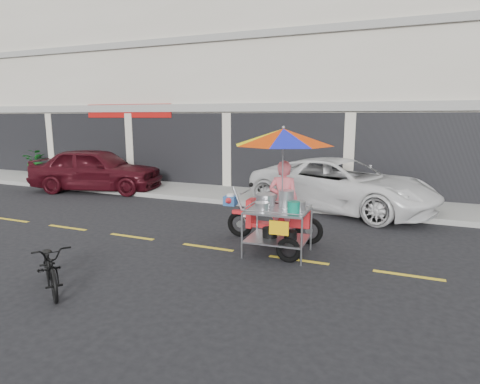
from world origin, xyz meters
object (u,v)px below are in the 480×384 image
at_px(maroon_sedan, 97,169).
at_px(white_pickup, 342,185).
at_px(food_vendor_rig, 281,172).
at_px(near_bicycle, 51,266).

distance_m(maroon_sedan, white_pickup, 8.98).
bearing_deg(white_pickup, food_vendor_rig, -170.29).
distance_m(white_pickup, near_bicycle, 8.34).
bearing_deg(food_vendor_rig, maroon_sedan, 153.27).
xyz_separation_m(maroon_sedan, food_vendor_rig, (8.35, -3.76, 0.82)).
relative_size(near_bicycle, food_vendor_rig, 0.59).
bearing_deg(maroon_sedan, white_pickup, -101.71).
xyz_separation_m(near_bicycle, food_vendor_rig, (2.79, 3.45, 1.23)).
bearing_deg(near_bicycle, maroon_sedan, 74.04).
bearing_deg(white_pickup, maroon_sedan, 110.69).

